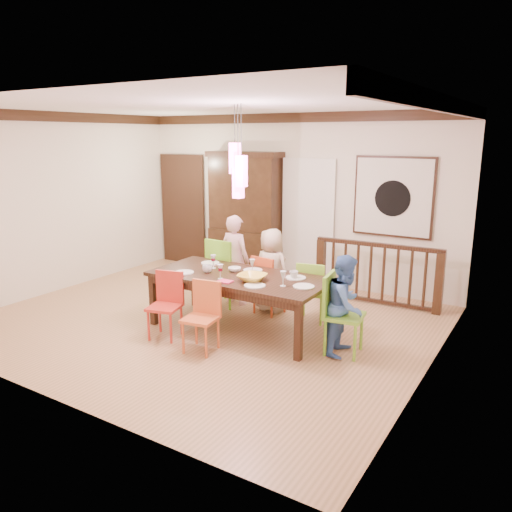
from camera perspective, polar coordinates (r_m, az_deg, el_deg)
The scene contains 37 objects.
floor at distance 7.08m, azimuth -5.67°, elevation -7.38°, with size 6.00×6.00×0.00m, color #9F774D.
ceiling at distance 6.62m, azimuth -6.28°, elevation 16.76°, with size 6.00×6.00×0.00m, color white.
wall_back at distance 8.79m, azimuth 4.05°, elevation 6.53°, with size 6.00×6.00×0.00m, color beige.
wall_left at distance 8.84m, azimuth -21.68°, elevation 5.64°, with size 5.00×5.00×0.00m, color beige.
wall_right at distance 5.44m, azimuth 19.99°, elevation 1.38°, with size 5.00×5.00×0.00m, color beige.
crown_molding at distance 6.62m, azimuth -6.26°, elevation 16.06°, with size 6.00×5.00×0.16m, color black, non-canonical shape.
panel_door at distance 10.13m, azimuth -8.28°, elevation 5.07°, with size 1.04×0.07×2.24m, color black.
white_doorway at distance 8.67m, azimuth 5.95°, elevation 3.71°, with size 0.97×0.05×2.22m, color silver.
painting at distance 8.07m, azimuth 15.40°, elevation 6.51°, with size 1.25×0.06×1.25m.
pendant_cluster at distance 6.30m, azimuth -2.05°, elevation 9.77°, with size 0.27×0.21×1.14m.
dining_table at distance 6.55m, azimuth -1.94°, elevation -2.82°, with size 2.37×1.09×0.75m.
chair_far_left at distance 7.56m, azimuth -3.34°, elevation -1.23°, with size 0.49×0.49×1.04m.
chair_far_mid at distance 7.21m, azimuth 1.57°, elevation -2.78°, with size 0.44×0.44×0.87m.
chair_far_right at distance 6.95m, azimuth 6.50°, elevation -3.52°, with size 0.46×0.46×0.86m.
chair_near_left at distance 6.44m, azimuth -10.44°, elevation -5.15°, with size 0.47×0.47×0.84m.
chair_near_mid at distance 5.98m, azimuth -6.38°, elevation -6.50°, with size 0.43×0.43×0.84m.
chair_end_right at distance 5.96m, azimuth 10.09°, elevation -6.00°, with size 0.49×0.49×0.96m.
china_hutch at distance 9.08m, azimuth -1.30°, elevation 4.76°, with size 1.43×0.46×2.26m.
balustrade at distance 7.80m, azimuth 13.64°, elevation -1.86°, with size 1.94×0.16×0.96m.
person_far_left at distance 7.58m, azimuth -2.39°, elevation -0.44°, with size 0.50×0.33×1.38m, color #FFC2CF.
person_far_mid at distance 7.27m, azimuth 1.76°, elevation -1.64°, with size 0.60×0.39×1.23m, color #C7B196.
person_end_right at distance 5.95m, azimuth 10.22°, elevation -5.52°, with size 0.58×0.45×1.20m, color #4471BF.
serving_bowl at distance 6.26m, azimuth -0.44°, elevation -2.48°, with size 0.35×0.35×0.09m, color gold.
small_bowl at distance 6.70m, azimuth -2.45°, elevation -1.54°, with size 0.17×0.17×0.05m, color white.
cup_left at distance 6.67m, azimuth -5.58°, elevation -1.46°, with size 0.13×0.13×0.10m, color silver.
cup_right at distance 6.36m, azimuth 4.34°, elevation -2.18°, with size 0.11×0.11×0.10m, color silver.
plate_far_left at distance 7.14m, azimuth -5.25°, elevation -0.80°, with size 0.26×0.26×0.01m, color white.
plate_far_mid at distance 6.73m, azimuth -0.36°, elevation -1.65°, with size 0.26×0.26×0.01m, color white.
plate_far_right at distance 6.40m, azimuth 4.56°, elevation -2.49°, with size 0.26×0.26×0.01m, color white.
plate_near_left at distance 6.69m, azimuth -8.23°, elevation -1.88°, with size 0.26×0.26×0.01m, color white.
plate_near_mid at distance 6.05m, azimuth -0.14°, elevation -3.41°, with size 0.26×0.26×0.01m, color white.
plate_end_right at distance 6.04m, azimuth 5.47°, elevation -3.48°, with size 0.26×0.26×0.01m, color white.
wine_glass_a at distance 6.86m, azimuth -4.91°, elevation -0.64°, with size 0.08×0.08×0.19m, color #590C19, non-canonical shape.
wine_glass_b at distance 6.59m, azimuth -0.44°, elevation -1.17°, with size 0.08×0.08×0.19m, color silver, non-canonical shape.
wine_glass_c at distance 6.35m, azimuth -4.10°, elevation -1.80°, with size 0.08×0.08×0.19m, color #590C19, non-canonical shape.
wine_glass_d at distance 6.03m, azimuth 3.12°, elevation -2.60°, with size 0.08×0.08×0.19m, color silver, non-canonical shape.
napkin at distance 6.23m, azimuth -3.56°, elevation -2.92°, with size 0.18×0.14×0.01m, color #D83359.
Camera 1 is at (4.04, -5.24, 2.52)m, focal length 35.00 mm.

